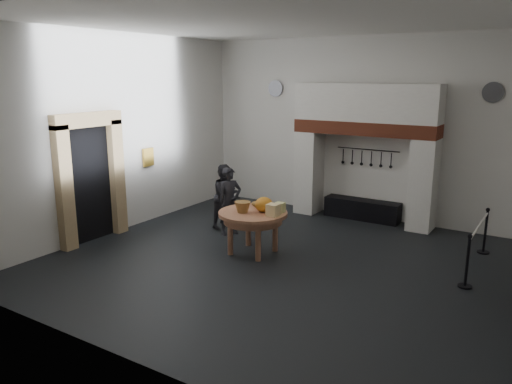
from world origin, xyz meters
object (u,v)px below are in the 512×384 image
Objects in this scene: iron_range at (362,209)px; work_table at (253,213)px; visitor_far at (226,196)px; barrier_post_near at (467,263)px; visitor_near at (230,201)px; barrier_post_far at (485,232)px.

iron_range is 3.73m from work_table.
visitor_far is 1.69× the size of barrier_post_near.
visitor_near is 1.73× the size of barrier_post_near.
iron_range is 2.11× the size of barrier_post_far.
barrier_post_far is at bearing 32.16° from work_table.
work_table reaches higher than iron_range.
iron_range is at bearing 134.79° from barrier_post_near.
visitor_near is at bearing -128.27° from visitor_far.
visitor_far reaches higher than barrier_post_near.
visitor_far reaches higher than barrier_post_far.
visitor_near is at bearing 145.53° from work_table.
visitor_far reaches higher than iron_range.
visitor_near is 5.43m from barrier_post_far.
barrier_post_far is (4.01, 2.52, -0.39)m from work_table.
iron_range is 1.36× the size of work_table.
iron_range is 4.27m from barrier_post_near.
visitor_near reaches higher than visitor_far.
barrier_post_far is (0.00, 2.00, 0.00)m from barrier_post_near.
visitor_near is at bearing 177.29° from barrier_post_near.
barrier_post_near reaches higher than work_table.
visitor_near is (-2.12, -2.78, 0.53)m from iron_range.
visitor_far is 5.57m from barrier_post_near.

